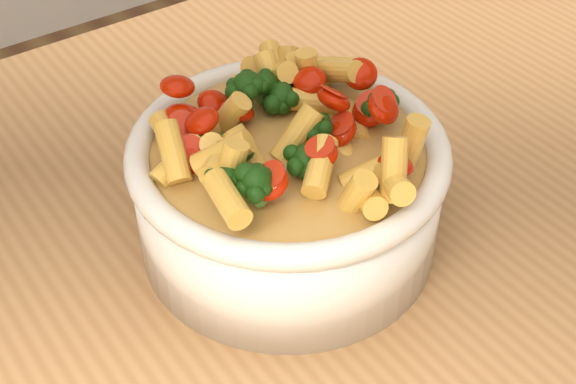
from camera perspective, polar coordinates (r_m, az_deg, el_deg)
serving_bowl at (r=0.56m, az=-0.00°, el=0.09°), size 0.22×0.22×0.09m
pasta_salad at (r=0.53m, az=0.00°, el=4.91°), size 0.17×0.17×0.04m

